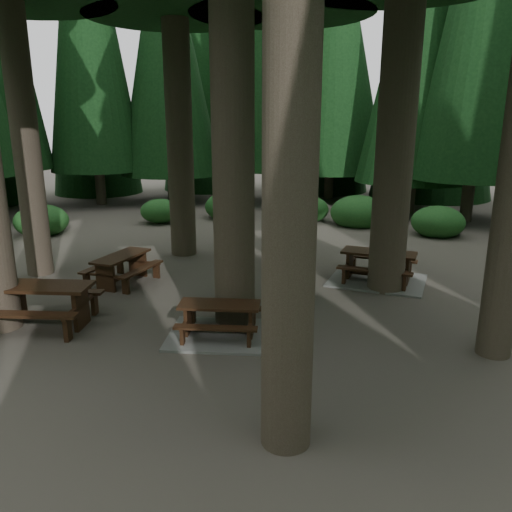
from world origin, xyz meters
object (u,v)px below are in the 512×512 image
Objects in this scene: picnic_table_b at (122,265)px; picnic_table_c at (378,271)px; picnic_table_e at (41,299)px; picnic_table_a at (220,325)px.

picnic_table_c reaches higher than picnic_table_b.
picnic_table_e is (-4.18, -7.08, 0.31)m from picnic_table_c.
picnic_table_c is 1.09× the size of picnic_table_e.
picnic_table_e is at bearing 176.55° from picnic_table_a.
picnic_table_b is (-4.28, 0.91, 0.29)m from picnic_table_a.
picnic_table_a is 3.77m from picnic_table_e.
picnic_table_a is 0.99× the size of picnic_table_e.
picnic_table_c is 8.23m from picnic_table_e.
picnic_table_e reaches higher than picnic_table_b.
picnic_table_b is 2.98m from picnic_table_e.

